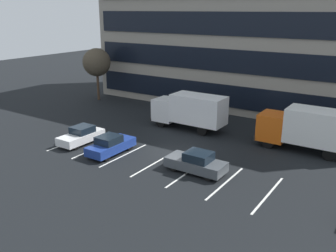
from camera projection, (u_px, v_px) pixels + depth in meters
ground_plane at (175, 152)px, 28.61m from camera, size 120.00×120.00×0.00m
office_building at (264, 24)px, 40.11m from camera, size 37.60×11.97×18.00m
lot_markings at (154, 163)px, 26.46m from camera, size 16.94×5.40×0.01m
box_truck_orange at (308, 128)px, 28.21m from camera, size 7.32×2.42×3.39m
box_truck_white at (190, 110)px, 33.53m from camera, size 7.03×2.33×3.26m
sedan_charcoal at (196, 163)px, 24.86m from camera, size 4.11×1.72×1.47m
sedan_navy at (111, 145)px, 28.11m from camera, size 1.70×4.06×1.45m
sedan_white at (81, 135)px, 30.28m from camera, size 1.66×3.96×1.42m
bare_tree at (97, 62)px, 43.63m from camera, size 3.31×3.31×6.20m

